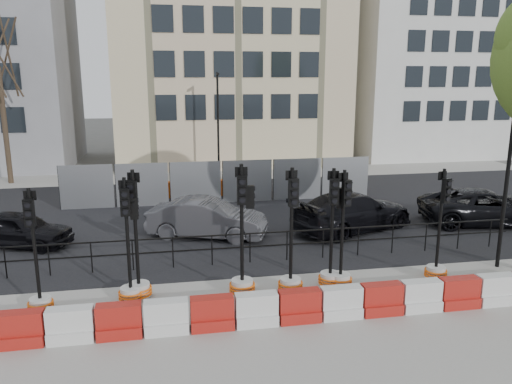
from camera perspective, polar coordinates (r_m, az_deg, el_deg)
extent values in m
plane|color=#51514C|center=(14.88, 0.10, -9.77)|extent=(120.00, 120.00, 0.00)
cube|color=gray|center=(12.22, 2.73, -15.10)|extent=(40.00, 6.00, 0.02)
cube|color=black|center=(21.43, -3.29, -2.54)|extent=(40.00, 14.00, 0.03)
cube|color=gray|center=(30.15, -5.40, 2.00)|extent=(40.00, 4.00, 0.02)
cube|color=beige|center=(35.91, -3.26, 18.21)|extent=(15.00, 10.00, 18.00)
cube|color=silver|center=(40.54, 19.16, 15.54)|extent=(12.00, 9.00, 16.00)
cylinder|color=black|center=(16.31, -26.72, -7.27)|extent=(0.04, 0.04, 1.00)
cylinder|color=black|center=(16.00, -22.57, -7.23)|extent=(0.04, 0.04, 1.00)
cylinder|color=black|center=(15.78, -18.29, -7.16)|extent=(0.04, 0.04, 1.00)
cylinder|color=black|center=(15.65, -13.90, -7.04)|extent=(0.04, 0.04, 1.00)
cylinder|color=black|center=(15.61, -9.48, -6.88)|extent=(0.04, 0.04, 1.00)
cylinder|color=black|center=(15.66, -5.05, -6.67)|extent=(0.04, 0.04, 1.00)
cylinder|color=black|center=(15.80, -0.69, -6.44)|extent=(0.04, 0.04, 1.00)
cylinder|color=black|center=(16.03, 3.56, -6.17)|extent=(0.04, 0.04, 1.00)
cylinder|color=black|center=(16.35, 7.67, -5.88)|extent=(0.04, 0.04, 1.00)
cylinder|color=black|center=(16.75, 11.60, -5.57)|extent=(0.04, 0.04, 1.00)
cylinder|color=black|center=(17.22, 15.33, -5.25)|extent=(0.04, 0.04, 1.00)
cylinder|color=black|center=(17.76, 18.84, -4.94)|extent=(0.04, 0.04, 1.00)
cylinder|color=black|center=(18.36, 22.13, -4.62)|extent=(0.04, 0.04, 1.00)
cylinder|color=black|center=(19.02, 25.19, -4.31)|extent=(0.04, 0.04, 1.00)
cube|color=black|center=(15.65, -0.70, -4.78)|extent=(18.00, 0.04, 0.04)
cube|color=black|center=(15.79, -0.69, -6.27)|extent=(18.00, 0.04, 0.04)
cube|color=gray|center=(23.26, -18.78, 0.52)|extent=(2.30, 0.05, 2.00)
cylinder|color=black|center=(23.46, -21.56, 0.40)|extent=(0.05, 0.05, 2.00)
cube|color=gray|center=(23.02, -12.87, 0.77)|extent=(2.30, 0.05, 2.00)
cylinder|color=black|center=(23.10, -15.72, 0.65)|extent=(0.05, 0.05, 2.00)
cube|color=gray|center=(23.02, -6.90, 1.01)|extent=(2.30, 0.05, 2.00)
cylinder|color=black|center=(22.99, -9.76, 0.89)|extent=(0.05, 0.05, 2.00)
cube|color=gray|center=(23.28, -0.99, 1.24)|extent=(2.30, 0.05, 2.00)
cylinder|color=black|center=(23.13, -3.81, 1.13)|extent=(0.05, 0.05, 2.00)
cube|color=gray|center=(23.78, 4.72, 1.45)|extent=(2.30, 0.05, 2.00)
cylinder|color=black|center=(23.51, 2.01, 1.35)|extent=(0.05, 0.05, 2.00)
cube|color=gray|center=(24.50, 10.16, 1.63)|extent=(2.30, 0.05, 2.00)
cylinder|color=black|center=(24.13, 7.59, 1.55)|extent=(0.05, 0.05, 2.00)
cube|color=#DF4E0E|center=(24.63, -13.59, 0.10)|extent=(1.00, 0.40, 0.80)
cube|color=#DF4E0E|center=(24.59, -8.94, 0.29)|extent=(1.00, 0.40, 0.80)
cube|color=#DF4E0E|center=(24.71, -4.30, 0.47)|extent=(1.00, 0.40, 0.80)
cube|color=#DF4E0E|center=(24.99, 0.26, 0.65)|extent=(1.00, 0.40, 0.80)
cube|color=#DF4E0E|center=(25.42, 4.70, 0.83)|extent=(1.00, 0.40, 0.80)
cylinder|color=black|center=(28.78, -4.35, 7.51)|extent=(0.12, 0.12, 6.00)
cube|color=black|center=(28.39, -4.40, 13.29)|extent=(0.12, 0.50, 0.12)
cylinder|color=black|center=(16.61, 26.83, 2.03)|extent=(0.12, 0.12, 6.00)
cylinder|color=#473828|center=(30.33, -26.78, 6.73)|extent=(0.28, 0.28, 6.30)
cube|color=#AE2F0D|center=(12.52, -25.23, -14.99)|extent=(1.00, 0.50, 0.30)
cube|color=#AE2F0D|center=(12.35, -25.42, -13.34)|extent=(1.00, 0.35, 0.50)
cube|color=silver|center=(12.29, -20.34, -15.07)|extent=(1.00, 0.50, 0.30)
cube|color=silver|center=(12.11, -20.49, -13.40)|extent=(1.00, 0.35, 0.50)
cube|color=#AE2F0D|center=(12.14, -15.28, -15.05)|extent=(1.00, 0.50, 0.30)
cube|color=#AE2F0D|center=(11.96, -15.40, -13.36)|extent=(1.00, 0.35, 0.50)
cube|color=silver|center=(12.08, -10.15, -14.92)|extent=(1.00, 0.50, 0.30)
cube|color=silver|center=(11.90, -10.23, -13.22)|extent=(1.00, 0.35, 0.50)
cube|color=#AE2F0D|center=(12.11, -5.01, -14.67)|extent=(1.00, 0.50, 0.30)
cube|color=#AE2F0D|center=(11.93, -5.05, -12.97)|extent=(1.00, 0.35, 0.50)
cube|color=silver|center=(12.24, 0.04, -14.31)|extent=(1.00, 0.50, 0.30)
cube|color=silver|center=(12.06, 0.05, -12.63)|extent=(1.00, 0.35, 0.50)
cube|color=#AE2F0D|center=(12.45, 4.95, -13.87)|extent=(1.00, 0.50, 0.30)
cube|color=#AE2F0D|center=(12.27, 4.99, -12.20)|extent=(1.00, 0.35, 0.50)
cube|color=silver|center=(12.74, 9.64, -13.34)|extent=(1.00, 0.50, 0.30)
cube|color=silver|center=(12.57, 9.71, -11.71)|extent=(1.00, 0.35, 0.50)
cube|color=#AE2F0D|center=(13.11, 14.07, -12.77)|extent=(1.00, 0.50, 0.30)
cube|color=#AE2F0D|center=(12.95, 14.17, -11.17)|extent=(1.00, 0.35, 0.50)
cube|color=silver|center=(13.56, 18.21, -12.16)|extent=(1.00, 0.50, 0.30)
cube|color=silver|center=(13.39, 18.34, -10.61)|extent=(1.00, 0.35, 0.50)
cube|color=#AE2F0D|center=(14.06, 22.06, -11.54)|extent=(1.00, 0.50, 0.30)
cube|color=#AE2F0D|center=(13.91, 22.20, -10.03)|extent=(1.00, 0.35, 0.50)
cube|color=silver|center=(14.63, 25.61, -10.91)|extent=(1.00, 0.50, 0.30)
cube|color=silver|center=(14.48, 25.76, -9.46)|extent=(1.00, 0.35, 0.50)
cylinder|color=silver|center=(13.89, -23.39, -11.78)|extent=(0.52, 0.52, 0.39)
torus|color=#E75B0C|center=(13.92, -23.36, -12.07)|extent=(0.63, 0.63, 0.05)
torus|color=#E75B0C|center=(13.89, -23.39, -11.78)|extent=(0.63, 0.63, 0.05)
torus|color=#E75B0C|center=(13.86, -23.42, -11.48)|extent=(0.63, 0.63, 0.05)
cylinder|color=black|center=(13.34, -23.99, -5.69)|extent=(0.09, 0.09, 2.91)
cube|color=black|center=(13.00, -24.49, -2.20)|extent=(0.24, 0.15, 0.68)
cylinder|color=black|center=(12.98, -24.49, -3.19)|extent=(0.15, 0.06, 0.15)
cylinder|color=black|center=(12.92, -24.58, -2.29)|extent=(0.15, 0.06, 0.15)
cylinder|color=black|center=(12.87, -24.67, -1.37)|extent=(0.15, 0.06, 0.15)
cube|color=black|center=(13.07, -24.43, -0.35)|extent=(0.29, 0.04, 0.23)
cylinder|color=silver|center=(13.74, -14.09, -11.28)|extent=(0.55, 0.55, 0.40)
torus|color=#E75B0C|center=(13.78, -14.07, -11.59)|extent=(0.66, 0.66, 0.05)
torus|color=#E75B0C|center=(13.74, -14.09, -11.28)|extent=(0.66, 0.66, 0.05)
torus|color=#E75B0C|center=(13.71, -14.11, -10.98)|extent=(0.66, 0.66, 0.05)
cylinder|color=black|center=(13.17, -14.48, -4.85)|extent=(0.09, 0.09, 3.03)
cube|color=black|center=(12.81, -14.74, -1.14)|extent=(0.25, 0.15, 0.71)
cylinder|color=black|center=(12.78, -14.70, -2.19)|extent=(0.15, 0.05, 0.15)
cylinder|color=black|center=(12.73, -14.75, -1.23)|extent=(0.15, 0.05, 0.15)
cylinder|color=black|center=(12.68, -14.81, -0.25)|extent=(0.15, 0.05, 0.15)
cube|color=black|center=(12.89, -14.80, 0.80)|extent=(0.30, 0.04, 0.24)
cube|color=black|center=(12.96, -13.77, -1.84)|extent=(0.20, 0.14, 0.56)
cylinder|color=silver|center=(13.89, -13.22, -10.92)|extent=(0.57, 0.57, 0.42)
torus|color=#E75B0C|center=(13.93, -13.20, -11.24)|extent=(0.69, 0.69, 0.05)
torus|color=#E75B0C|center=(13.89, -13.22, -10.92)|extent=(0.69, 0.69, 0.05)
torus|color=#E75B0C|center=(13.86, -13.24, -10.60)|extent=(0.69, 0.69, 0.05)
cylinder|color=black|center=(13.30, -13.60, -4.23)|extent=(0.10, 0.10, 3.17)
cube|color=black|center=(12.94, -14.00, -0.37)|extent=(0.28, 0.21, 0.74)
cylinder|color=black|center=(12.92, -14.06, -1.46)|extent=(0.17, 0.09, 0.16)
cylinder|color=black|center=(12.86, -14.12, -0.46)|extent=(0.17, 0.09, 0.16)
cylinder|color=black|center=(12.81, -14.18, 0.55)|extent=(0.17, 0.09, 0.16)
cube|color=black|center=(13.03, -13.83, 1.63)|extent=(0.31, 0.11, 0.25)
cylinder|color=silver|center=(13.73, -1.59, -10.81)|extent=(0.59, 0.59, 0.44)
torus|color=#E75B0C|center=(13.77, -1.59, -11.14)|extent=(0.71, 0.71, 0.05)
torus|color=#E75B0C|center=(13.73, -1.59, -10.81)|extent=(0.71, 0.71, 0.05)
torus|color=#E75B0C|center=(13.70, -1.59, -10.48)|extent=(0.71, 0.71, 0.05)
cylinder|color=black|center=(13.12, -1.64, -3.84)|extent=(0.10, 0.10, 3.27)
cube|color=black|center=(12.75, -1.61, 0.22)|extent=(0.27, 0.17, 0.76)
cylinder|color=black|center=(12.72, -1.57, -0.92)|extent=(0.17, 0.06, 0.16)
cylinder|color=black|center=(12.66, -1.58, 0.13)|extent=(0.17, 0.06, 0.16)
cylinder|color=black|center=(12.61, -1.58, 1.19)|extent=(0.17, 0.06, 0.16)
cube|color=black|center=(12.85, -1.71, 2.31)|extent=(0.33, 0.05, 0.26)
cube|color=black|center=(12.94, -0.70, -0.57)|extent=(0.23, 0.15, 0.60)
cylinder|color=silver|center=(13.88, 3.95, -10.61)|extent=(0.57, 0.57, 0.42)
torus|color=#E75B0C|center=(13.91, 3.94, -10.93)|extent=(0.69, 0.69, 0.05)
torus|color=#E75B0C|center=(13.88, 3.95, -10.61)|extent=(0.69, 0.69, 0.05)
torus|color=#E75B0C|center=(13.85, 3.96, -10.29)|extent=(0.69, 0.69, 0.05)
cylinder|color=black|center=(13.29, 4.06, -3.93)|extent=(0.09, 0.09, 3.16)
cube|color=black|center=(12.93, 4.30, -0.06)|extent=(0.26, 0.16, 0.74)
cylinder|color=black|center=(12.91, 4.40, -1.15)|extent=(0.16, 0.06, 0.16)
cylinder|color=black|center=(12.85, 4.42, -0.14)|extent=(0.16, 0.06, 0.16)
cylinder|color=black|center=(12.80, 4.44, 0.87)|extent=(0.16, 0.06, 0.16)
cube|color=black|center=(13.02, 4.08, 1.93)|extent=(0.32, 0.05, 0.25)
cylinder|color=silver|center=(14.38, 8.45, -9.88)|extent=(0.55, 0.55, 0.41)
torus|color=#E75B0C|center=(14.41, 8.44, -10.18)|extent=(0.67, 0.67, 0.05)
torus|color=#E75B0C|center=(14.38, 8.45, -9.88)|extent=(0.67, 0.67, 0.05)
torus|color=#E75B0C|center=(14.35, 8.47, -9.58)|extent=(0.67, 0.67, 0.05)
cylinder|color=black|center=(13.83, 8.68, -3.59)|extent=(0.09, 0.09, 3.08)
cube|color=black|center=(13.47, 8.93, 0.03)|extent=(0.26, 0.17, 0.72)
cylinder|color=black|center=(13.45, 8.97, -0.99)|extent=(0.16, 0.07, 0.15)
cylinder|color=black|center=(13.40, 9.00, -0.05)|extent=(0.16, 0.07, 0.15)
cylinder|color=black|center=(13.35, 9.04, 0.89)|extent=(0.16, 0.07, 0.15)
cube|color=black|center=(13.57, 8.82, 1.90)|extent=(0.31, 0.07, 0.25)
cube|color=black|center=(13.68, 9.63, -0.68)|extent=(0.22, 0.16, 0.57)
cylinder|color=silver|center=(14.36, 9.61, -9.97)|extent=(0.55, 0.55, 0.41)
torus|color=#E75B0C|center=(14.39, 9.60, -10.26)|extent=(0.66, 0.66, 0.05)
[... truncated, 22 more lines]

